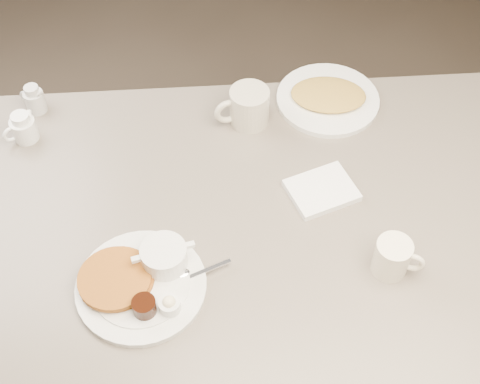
{
  "coord_description": "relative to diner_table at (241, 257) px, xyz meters",
  "views": [
    {
      "loc": [
        -0.07,
        -0.9,
        1.99
      ],
      "look_at": [
        0.0,
        0.02,
        0.82
      ],
      "focal_mm": 49.72,
      "sensor_mm": 36.0,
      "label": 1
    }
  ],
  "objects": [
    {
      "name": "coffee_mug_near",
      "position": [
        0.31,
        -0.16,
        0.22
      ],
      "size": [
        0.12,
        0.1,
        0.09
      ],
      "color": "white",
      "rests_on": "diner_table"
    },
    {
      "name": "creamer_left",
      "position": [
        -0.53,
        0.29,
        0.21
      ],
      "size": [
        0.09,
        0.08,
        0.08
      ],
      "color": "white",
      "rests_on": "diner_table"
    },
    {
      "name": "hash_plate",
      "position": [
        0.26,
        0.37,
        0.18
      ],
      "size": [
        0.31,
        0.31,
        0.04
      ],
      "color": "white",
      "rests_on": "diner_table"
    },
    {
      "name": "napkin",
      "position": [
        0.2,
        0.06,
        0.18
      ],
      "size": [
        0.18,
        0.17,
        0.02
      ],
      "color": "white",
      "rests_on": "diner_table"
    },
    {
      "name": "main_plate",
      "position": [
        -0.22,
        -0.16,
        0.19
      ],
      "size": [
        0.37,
        0.34,
        0.07
      ],
      "color": "white",
      "rests_on": "diner_table"
    },
    {
      "name": "creamer_right",
      "position": [
        -0.51,
        0.39,
        0.21
      ],
      "size": [
        0.07,
        0.05,
        0.08
      ],
      "color": "silver",
      "rests_on": "diner_table"
    },
    {
      "name": "diner_table",
      "position": [
        0.0,
        0.0,
        0.0
      ],
      "size": [
        1.5,
        0.9,
        0.75
      ],
      "color": "slate",
      "rests_on": "ground"
    },
    {
      "name": "coffee_mug_far",
      "position": [
        0.04,
        0.31,
        0.22
      ],
      "size": [
        0.15,
        0.12,
        0.1
      ],
      "color": "beige",
      "rests_on": "diner_table"
    }
  ]
}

